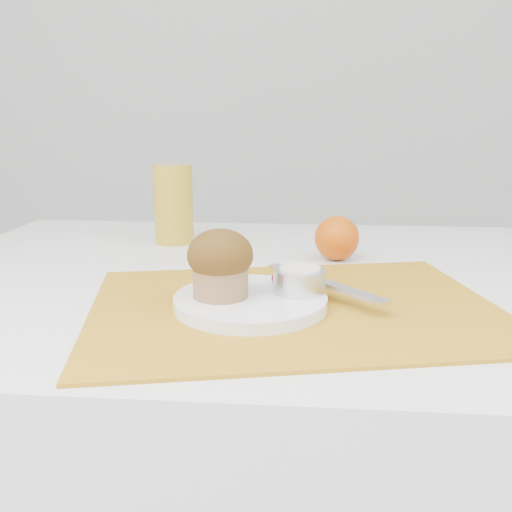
# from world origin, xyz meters

# --- Properties ---
(table) EXTENTS (1.20, 0.80, 0.75)m
(table) POSITION_xyz_m (0.00, 0.05, 0.38)
(table) COLOR white
(table) RESTS_ON ground
(placemat) EXTENTS (0.57, 0.47, 0.00)m
(placemat) POSITION_xyz_m (-0.00, -0.10, 0.75)
(placemat) COLOR #BE841A
(placemat) RESTS_ON table
(plate) EXTENTS (0.24, 0.24, 0.02)m
(plate) POSITION_xyz_m (-0.06, -0.12, 0.76)
(plate) COLOR white
(plate) RESTS_ON placemat
(ramekin) EXTENTS (0.08, 0.08, 0.03)m
(ramekin) POSITION_xyz_m (0.00, -0.10, 0.78)
(ramekin) COLOR silver
(ramekin) RESTS_ON plate
(cream) EXTENTS (0.07, 0.07, 0.01)m
(cream) POSITION_xyz_m (0.00, -0.10, 0.80)
(cream) COLOR white
(cream) RESTS_ON ramekin
(raspberry_near) EXTENTS (0.02, 0.02, 0.02)m
(raspberry_near) POSITION_xyz_m (-0.02, -0.07, 0.78)
(raspberry_near) COLOR #63020D
(raspberry_near) RESTS_ON plate
(raspberry_far) EXTENTS (0.02, 0.02, 0.02)m
(raspberry_far) POSITION_xyz_m (-0.02, -0.08, 0.78)
(raspberry_far) COLOR #5A0208
(raspberry_far) RESTS_ON plate
(butter_knife) EXTENTS (0.16, 0.17, 0.01)m
(butter_knife) POSITION_xyz_m (0.03, -0.06, 0.77)
(butter_knife) COLOR silver
(butter_knife) RESTS_ON plate
(orange) EXTENTS (0.07, 0.07, 0.07)m
(orange) POSITION_xyz_m (0.06, 0.14, 0.79)
(orange) COLOR #DA5907
(orange) RESTS_ON table
(juice_glass) EXTENTS (0.08, 0.08, 0.15)m
(juice_glass) POSITION_xyz_m (-0.24, 0.25, 0.82)
(juice_glass) COLOR gold
(juice_glass) RESTS_ON table
(muffin) EXTENTS (0.08, 0.08, 0.08)m
(muffin) POSITION_xyz_m (-0.09, -0.12, 0.81)
(muffin) COLOR #9D754C
(muffin) RESTS_ON plate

